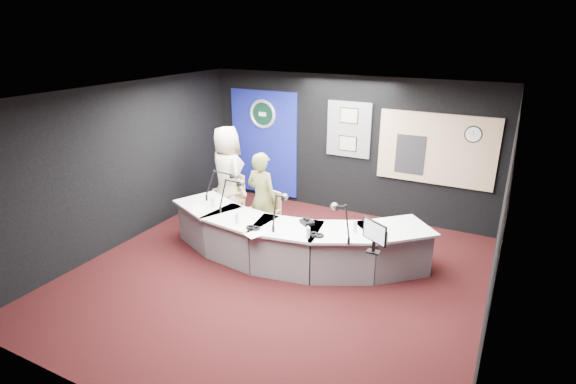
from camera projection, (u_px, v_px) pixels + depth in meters
The scene contains 33 objects.
ground at pixel (276, 275), 7.05m from camera, with size 6.00×6.00×0.00m, color black.
ceiling at pixel (274, 95), 6.07m from camera, with size 6.00×6.00×0.02m, color silver.
wall_back at pixel (346, 146), 9.07m from camera, with size 6.00×0.02×2.80m, color black.
wall_front at pixel (117, 294), 4.05m from camera, with size 6.00×0.02×2.80m, color black.
wall_left at pixel (125, 165), 7.84m from camera, with size 0.02×6.00×2.80m, color black.
wall_right at pixel (499, 232), 5.28m from camera, with size 0.02×6.00×2.80m, color black.
broadcast_desk at pixel (289, 239), 7.40m from camera, with size 4.50×1.90×0.75m, color silver, non-canonical shape.
backdrop_panel at pixel (264, 143), 9.90m from camera, with size 1.60×0.05×2.30m, color navy.
agency_seal at pixel (263, 114), 9.64m from camera, with size 0.63×0.63×0.07m, color silver.
seal_center at pixel (263, 114), 9.65m from camera, with size 0.48×0.48×0.01m, color black.
pinboard at pixel (349, 130), 8.90m from camera, with size 0.90×0.04×1.10m, color slate.
framed_photo_upper at pixel (349, 116), 8.78m from camera, with size 0.34×0.02×0.27m, color #9A9270.
framed_photo_lower at pixel (348, 144), 8.97m from camera, with size 0.34×0.02×0.27m, color #9A9270.
booth_window_frame at pixel (436, 149), 8.24m from camera, with size 2.12×0.06×1.32m, color tan.
booth_glow at pixel (436, 149), 8.24m from camera, with size 2.00×0.02×1.20m, color beige.
equipment_rack at pixel (410, 155), 8.46m from camera, with size 0.55×0.02×0.75m, color black.
wall_clock at pixel (473, 134), 7.84m from camera, with size 0.28×0.28×0.01m, color white.
armchair_left at pixel (229, 196), 8.86m from camera, with size 0.59×0.59×1.04m, color tan, non-canonical shape.
armchair_right at pixel (262, 216), 7.93m from camera, with size 0.59×0.59×1.05m, color tan, non-canonical shape.
draped_jacket at pixel (229, 187), 9.07m from camera, with size 0.50×0.10×0.70m, color gray.
person_man at pixel (228, 175), 8.71m from camera, with size 0.94×0.61×1.92m, color beige.
person_woman at pixel (262, 199), 7.82m from camera, with size 0.62×0.40×1.69m, color brown.
computer_monitor at pixel (375, 231), 6.07m from camera, with size 0.43×0.03×0.29m, color black.
desk_phone at pixel (307, 222), 7.07m from camera, with size 0.21×0.17×0.05m, color black.
headphones_near at pixel (316, 235), 6.66m from camera, with size 0.20×0.20×0.03m, color black.
headphones_far at pixel (253, 228), 6.89m from camera, with size 0.20×0.20×0.03m, color black.
paper_stack at pixel (199, 209), 7.65m from camera, with size 0.19×0.27×0.00m, color white.
notepad at pixel (256, 234), 6.72m from camera, with size 0.21×0.31×0.00m, color white.
boom_mic_a at pixel (221, 181), 8.09m from camera, with size 0.40×0.68×0.60m, color black, non-canonical shape.
boom_mic_b at pixel (231, 190), 7.64m from camera, with size 0.16×0.74×0.60m, color black, non-canonical shape.
boom_mic_c at pixel (279, 206), 6.97m from camera, with size 0.24×0.73×0.60m, color black, non-canonical shape.
boom_mic_d at pixel (342, 216), 6.59m from camera, with size 0.53×0.58×0.60m, color black, non-canonical shape.
water_bottles at pixel (288, 220), 6.97m from camera, with size 3.08×0.59×0.18m, color silver, non-canonical shape.
Camera 1 is at (2.96, -5.40, 3.67)m, focal length 28.00 mm.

